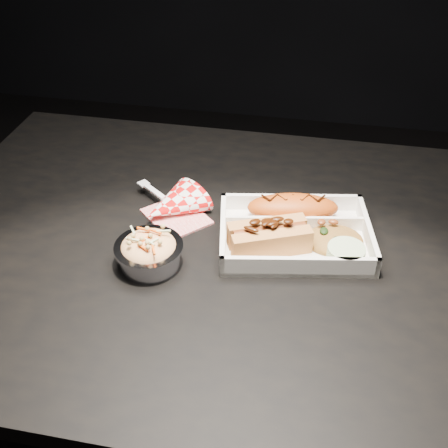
{
  "coord_description": "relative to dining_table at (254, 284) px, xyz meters",
  "views": [
    {
      "loc": [
        0.09,
        -0.73,
        1.35
      ],
      "look_at": [
        -0.05,
        -0.03,
        0.81
      ],
      "focal_mm": 45.0,
      "sensor_mm": 36.0,
      "label": 1
    }
  ],
  "objects": [
    {
      "name": "cupcake_liner",
      "position": [
        0.15,
        -0.03,
        0.11
      ],
      "size": [
        0.06,
        0.06,
        0.03
      ],
      "primitive_type": "cylinder",
      "color": "beige",
      "rests_on": "food_tray"
    },
    {
      "name": "food_tray",
      "position": [
        0.06,
        0.02,
        0.1
      ],
      "size": [
        0.28,
        0.22,
        0.04
      ],
      "rotation": [
        0.0,
        0.0,
        0.18
      ],
      "color": "white",
      "rests_on": "dining_table"
    },
    {
      "name": "napkin_fork",
      "position": [
        -0.16,
        0.06,
        0.11
      ],
      "size": [
        0.16,
        0.15,
        0.1
      ],
      "rotation": [
        0.0,
        0.0,
        -0.67
      ],
      "color": "red",
      "rests_on": "dining_table"
    },
    {
      "name": "hotdog",
      "position": [
        0.02,
        -0.01,
        0.12
      ],
      "size": [
        0.14,
        0.1,
        0.06
      ],
      "rotation": [
        0.0,
        0.0,
        0.4
      ],
      "color": "#C88344",
      "rests_on": "food_tray"
    },
    {
      "name": "fried_pastry",
      "position": [
        0.05,
        0.08,
        0.12
      ],
      "size": [
        0.17,
        0.09,
        0.05
      ],
      "primitive_type": "ellipsoid",
      "rotation": [
        0.0,
        0.0,
        0.18
      ],
      "color": "#BD4C12",
      "rests_on": "food_tray"
    },
    {
      "name": "foil_coleslaw_cup",
      "position": [
        -0.16,
        -0.08,
        0.12
      ],
      "size": [
        0.11,
        0.11,
        0.06
      ],
      "color": "silver",
      "rests_on": "dining_table"
    },
    {
      "name": "dining_table",
      "position": [
        0.0,
        0.0,
        0.0
      ],
      "size": [
        1.2,
        0.8,
        0.75
      ],
      "color": "black",
      "rests_on": "ground"
    },
    {
      "name": "fried_rice_mound",
      "position": [
        0.13,
        0.02,
        0.11
      ],
      "size": [
        0.11,
        0.1,
        0.03
      ],
      "primitive_type": "ellipsoid",
      "rotation": [
        0.0,
        0.0,
        0.18
      ],
      "color": "#9D6A2D",
      "rests_on": "food_tray"
    }
  ]
}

